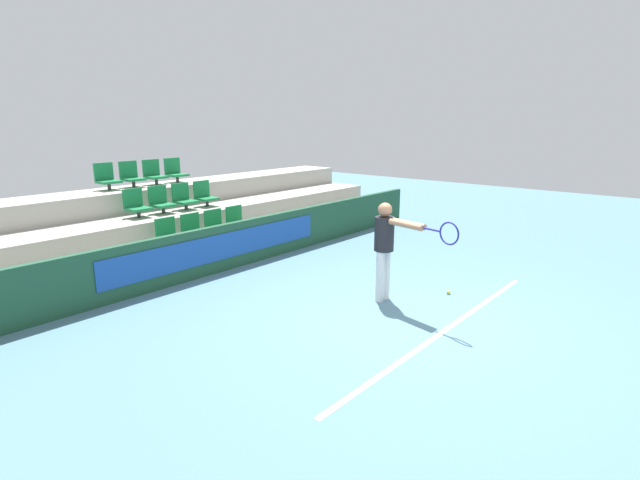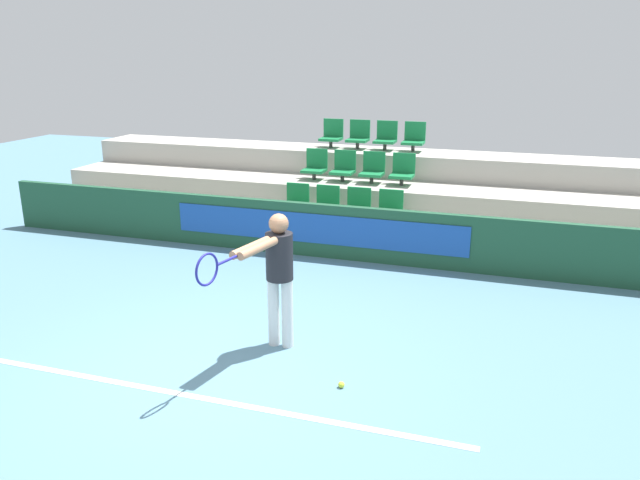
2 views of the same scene
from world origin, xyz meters
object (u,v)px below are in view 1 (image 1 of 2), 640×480
object	(u,v)px
tennis_player	(388,242)
stadium_chair_2	(217,225)
stadium_chair_0	(169,235)
stadium_chair_9	(131,176)
stadium_chair_8	(107,178)
stadium_chair_7	(205,195)
stadium_chair_11	(175,171)
stadium_chair_3	(237,221)
stadium_chair_5	(161,201)
stadium_chair_1	(194,230)
tennis_ball	(449,292)
stadium_chair_10	(154,173)
stadium_chair_6	(184,198)
stadium_chair_4	(136,205)

from	to	relation	value
tennis_player	stadium_chair_2	bearing A→B (deg)	103.64
stadium_chair_0	stadium_chair_9	xyz separation A→B (m)	(0.56, 2.16, 0.90)
stadium_chair_8	tennis_player	world-z (taller)	stadium_chair_8
stadium_chair_7	tennis_player	world-z (taller)	tennis_player
stadium_chair_0	stadium_chair_11	size ratio (longest dim) A/B	1.00
stadium_chair_3	stadium_chair_7	xyz separation A→B (m)	(0.00, 1.08, 0.45)
stadium_chair_0	stadium_chair_5	size ratio (longest dim) A/B	1.00
stadium_chair_1	stadium_chair_7	xyz separation A→B (m)	(1.12, 1.08, 0.45)
stadium_chair_3	tennis_ball	size ratio (longest dim) A/B	8.52
stadium_chair_1	stadium_chair_2	xyz separation A→B (m)	(0.56, 0.00, 0.00)
stadium_chair_5	stadium_chair_8	bearing A→B (deg)	117.38
stadium_chair_7	stadium_chair_5	bearing A→B (deg)	180.00
stadium_chair_3	stadium_chair_10	bearing A→B (deg)	104.52
stadium_chair_2	stadium_chair_6	size ratio (longest dim) A/B	1.00
stadium_chair_4	stadium_chair_10	size ratio (longest dim) A/B	1.00
stadium_chair_0	tennis_player	world-z (taller)	tennis_player
stadium_chair_7	stadium_chair_9	distance (m)	1.62
stadium_chair_5	stadium_chair_8	distance (m)	1.30
stadium_chair_8	stadium_chair_4	bearing A→B (deg)	-90.00
stadium_chair_11	tennis_player	distance (m)	6.23
stadium_chair_9	stadium_chair_11	distance (m)	1.12
stadium_chair_2	tennis_ball	distance (m)	4.81
stadium_chair_0	stadium_chair_2	distance (m)	1.12
stadium_chair_7	stadium_chair_10	world-z (taller)	stadium_chair_10
stadium_chair_3	stadium_chair_8	distance (m)	2.88
stadium_chair_4	tennis_ball	bearing A→B (deg)	-69.17
stadium_chair_8	stadium_chair_3	bearing A→B (deg)	-52.15
stadium_chair_0	tennis_player	xyz separation A→B (m)	(1.23, -4.02, 0.27)
stadium_chair_7	tennis_ball	bearing A→B (deg)	-85.01
stadium_chair_0	stadium_chair_3	distance (m)	1.68
stadium_chair_6	tennis_ball	distance (m)	5.92
stadium_chair_0	tennis_player	size ratio (longest dim) A/B	0.36
stadium_chair_6	stadium_chair_7	xyz separation A→B (m)	(0.56, 0.00, 0.00)
stadium_chair_7	tennis_ball	distance (m)	5.85
stadium_chair_10	tennis_player	size ratio (longest dim) A/B	0.36
stadium_chair_2	stadium_chair_5	size ratio (longest dim) A/B	1.00
stadium_chair_3	stadium_chair_9	world-z (taller)	stadium_chair_9
stadium_chair_8	stadium_chair_10	bearing A→B (deg)	0.00
stadium_chair_11	stadium_chair_4	bearing A→B (deg)	-147.24
stadium_chair_10	stadium_chair_8	bearing A→B (deg)	180.00
stadium_chair_0	stadium_chair_9	bearing A→B (deg)	75.48
tennis_ball	stadium_chair_9	bearing A→B (deg)	103.38
stadium_chair_1	tennis_player	size ratio (longest dim) A/B	0.36
stadium_chair_5	stadium_chair_10	bearing A→B (deg)	62.62
stadium_chair_4	tennis_player	world-z (taller)	tennis_player
stadium_chair_4	tennis_ball	distance (m)	6.22
stadium_chair_0	stadium_chair_6	xyz separation A→B (m)	(1.12, 1.08, 0.45)
stadium_chair_0	stadium_chair_4	distance (m)	1.17
stadium_chair_0	stadium_chair_7	distance (m)	2.04
stadium_chair_1	stadium_chair_7	bearing A→B (deg)	43.99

